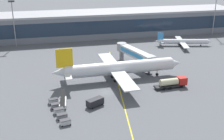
{
  "coord_description": "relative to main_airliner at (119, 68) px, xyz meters",
  "views": [
    {
      "loc": [
        -17.47,
        -81.73,
        38.94
      ],
      "look_at": [
        3.28,
        7.02,
        4.5
      ],
      "focal_mm": 47.16,
      "sensor_mm": 36.0,
      "label": 1
    }
  ],
  "objects": [
    {
      "name": "ground_plane",
      "position": [
        -6.28,
        -9.01,
        -4.31
      ],
      "size": [
        700.0,
        700.0,
        0.0
      ],
      "primitive_type": "plane",
      "color": "#515459"
    },
    {
      "name": "apron_lead_in_line",
      "position": [
        -1.75,
        -7.01,
        -4.3
      ],
      "size": [
        11.71,
        79.22,
        0.01
      ],
      "primitive_type": "cube",
      "rotation": [
        0.0,
        0.0,
        -0.14
      ],
      "color": "yellow",
      "rests_on": "ground_plane"
    },
    {
      "name": "terminal_building",
      "position": [
        -24.93,
        63.16,
        2.2
      ],
      "size": [
        211.48,
        20.69,
        12.99
      ],
      "color": "slate",
      "rests_on": "ground_plane"
    },
    {
      "name": "main_airliner",
      "position": [
        0.0,
        0.0,
        0.0
      ],
      "size": [
        45.9,
        36.31,
        12.42
      ],
      "color": "silver",
      "rests_on": "ground_plane"
    },
    {
      "name": "jet_bridge",
      "position": [
        8.91,
        12.34,
        0.98
      ],
      "size": [
        9.41,
        22.48,
        6.99
      ],
      "color": "#B2B7BC",
      "rests_on": "ground_plane"
    },
    {
      "name": "fuel_tanker",
      "position": [
        15.13,
        -10.44,
        -2.56
      ],
      "size": [
        10.92,
        3.12,
        3.25
      ],
      "color": "#232326",
      "rests_on": "ground_plane"
    },
    {
      "name": "crew_van",
      "position": [
        -11.42,
        -17.41,
        -2.99
      ],
      "size": [
        5.39,
        4.24,
        2.3
      ],
      "color": "black",
      "rests_on": "ground_plane"
    },
    {
      "name": "belt_loader",
      "position": [
        -20.33,
        -14.88,
        -3.32
      ],
      "size": [
        2.53,
        7.0,
        3.49
      ],
      "color": "white",
      "rests_on": "ground_plane"
    },
    {
      "name": "baggage_cart_0",
      "position": [
        -20.52,
        -25.64,
        -3.53
      ],
      "size": [
        2.9,
        2.06,
        1.48
      ],
      "color": "#B2B7BC",
      "rests_on": "ground_plane"
    },
    {
      "name": "baggage_cart_1",
      "position": [
        -21.13,
        -22.5,
        -3.53
      ],
      "size": [
        2.9,
        2.06,
        1.48
      ],
      "color": "#595B60",
      "rests_on": "ground_plane"
    },
    {
      "name": "baggage_cart_2",
      "position": [
        -21.74,
        -19.36,
        -3.53
      ],
      "size": [
        2.9,
        2.06,
        1.48
      ],
      "color": "#B2B7BC",
      "rests_on": "ground_plane"
    },
    {
      "name": "baggage_cart_3",
      "position": [
        -22.35,
        -16.22,
        -3.53
      ],
      "size": [
        2.9,
        2.06,
        1.48
      ],
      "color": "#595B60",
      "rests_on": "ground_plane"
    },
    {
      "name": "baggage_cart_4",
      "position": [
        -22.96,
        -13.08,
        -3.53
      ],
      "size": [
        2.9,
        2.06,
        1.48
      ],
      "color": "#B2B7BC",
      "rests_on": "ground_plane"
    },
    {
      "name": "commuter_jet_far",
      "position": [
        40.43,
        34.09,
        -2.21
      ],
      "size": [
        27.02,
        21.77,
        6.37
      ],
      "color": "silver",
      "rests_on": "ground_plane"
    },
    {
      "name": "apron_light_mast_0",
      "position": [
        66.29,
        51.2,
        11.09
      ],
      "size": [
        2.8,
        0.5,
        26.72
      ],
      "color": "gray",
      "rests_on": "ground_plane"
    },
    {
      "name": "apron_light_mast_2",
      "position": [
        -37.38,
        51.2,
        8.4
      ],
      "size": [
        2.8,
        0.5,
        21.51
      ],
      "color": "gray",
      "rests_on": "ground_plane"
    }
  ]
}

